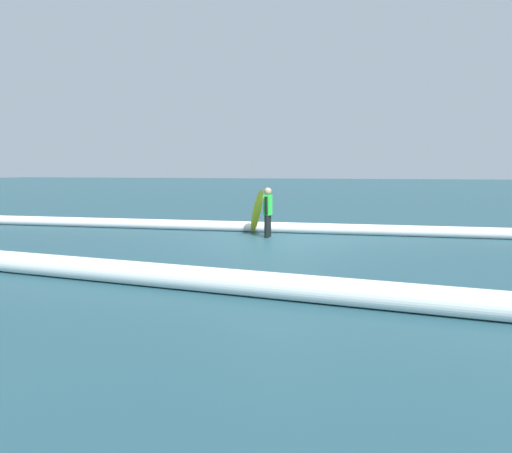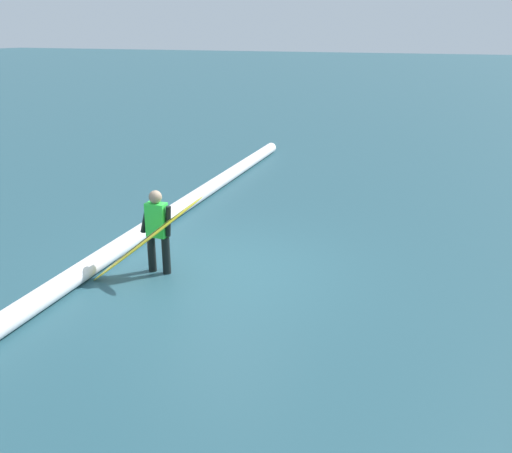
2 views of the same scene
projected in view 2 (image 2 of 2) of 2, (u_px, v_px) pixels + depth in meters
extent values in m
plane|color=#264F5A|center=(220.00, 270.00, 9.67)|extent=(194.04, 194.04, 0.00)
cylinder|color=black|center=(166.00, 255.00, 9.46)|extent=(0.14, 0.14, 0.65)
cylinder|color=black|center=(152.00, 253.00, 9.55)|extent=(0.14, 0.14, 0.65)
cube|color=#2DD83F|center=(157.00, 220.00, 9.30)|extent=(0.21, 0.34, 0.58)
sphere|color=gray|center=(155.00, 197.00, 9.17)|extent=(0.22, 0.22, 0.22)
cylinder|color=black|center=(168.00, 221.00, 9.23)|extent=(0.09, 0.13, 0.53)
cylinder|color=black|center=(146.00, 218.00, 9.37)|extent=(0.09, 0.23, 0.53)
ellipsoid|color=yellow|center=(147.00, 239.00, 9.08)|extent=(0.99, 1.83, 1.48)
ellipsoid|color=black|center=(147.00, 239.00, 9.08)|extent=(0.70, 1.43, 1.19)
cylinder|color=white|center=(24.00, 310.00, 7.97)|extent=(24.44, 1.87, 0.33)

